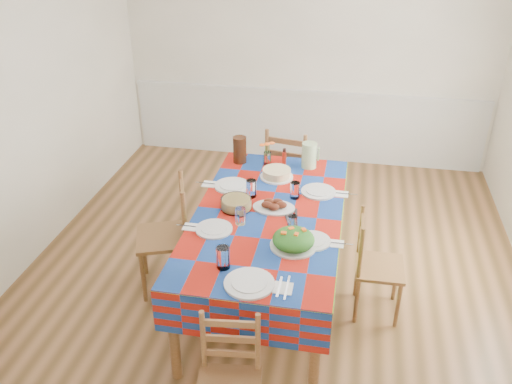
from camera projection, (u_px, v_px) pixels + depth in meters
The scene contains 22 objects.
room at pixel (276, 135), 4.34m from camera, with size 4.58×5.08×2.78m.
wainscot at pixel (305, 123), 6.90m from camera, with size 4.41×0.06×0.92m.
dining_table at pixel (268, 224), 4.31m from camera, with size 1.16×2.15×0.84m.
setting_near_head at pixel (241, 274), 3.53m from camera, with size 0.54×0.36×0.16m.
setting_left_near at pixel (223, 224), 4.07m from camera, with size 0.51×0.30×0.13m.
setting_left_far at pixel (238, 187), 4.59m from camera, with size 0.56×0.33×0.15m.
setting_right_near at pixel (306, 234), 3.95m from camera, with size 0.49×0.28×0.13m.
setting_right_far at pixel (311, 191), 4.52m from camera, with size 0.55×0.32×0.14m.
meat_platter at pixel (274, 206), 4.32m from camera, with size 0.34×0.24×0.07m.
salad_platter at pixel (293, 240), 3.84m from camera, with size 0.34×0.34×0.14m.
pasta_bowl at pixel (236, 203), 4.31m from camera, with size 0.25×0.25×0.09m.
cake at pixel (277, 174), 4.79m from camera, with size 0.29×0.29×0.08m.
serving_utensils at pixel (292, 221), 4.16m from camera, with size 0.16×0.37×0.01m.
flower_vase at pixel (267, 155), 5.00m from camera, with size 0.14×0.12×0.23m.
hot_sauce at pixel (284, 157), 5.00m from camera, with size 0.04×0.04×0.16m, color red.
green_pitcher at pixel (309, 155), 4.94m from camera, with size 0.14×0.14×0.24m, color #A4C68C.
tea_pitcher at pixel (240, 150), 5.03m from camera, with size 0.13×0.13×0.25m, color #32180B.
name_card at pixel (239, 296), 3.37m from camera, with size 0.08×0.03×0.02m, color silver.
chair_near at pixel (229, 384), 3.29m from camera, with size 0.43×0.41×0.88m.
chair_far at pixel (289, 174), 5.59m from camera, with size 0.53×0.51×1.03m.
chair_left at pixel (168, 236), 4.58m from camera, with size 0.56×0.57×1.02m.
chair_right at pixel (374, 267), 4.31m from camera, with size 0.38×0.40×0.89m.
Camera 1 is at (0.60, -3.99, 3.04)m, focal length 38.00 mm.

